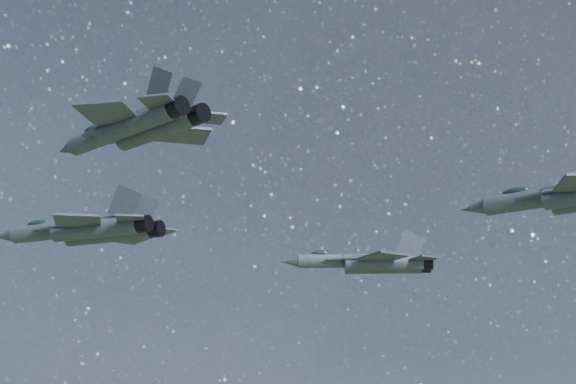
% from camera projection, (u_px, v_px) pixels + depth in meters
% --- Properties ---
extents(jet_lead, '(17.65, 12.62, 4.52)m').
position_uv_depth(jet_lead, '(89.00, 230.00, 84.53)').
color(jet_lead, '#383F46').
extents(jet_left, '(16.70, 11.08, 4.25)m').
position_uv_depth(jet_left, '(371.00, 262.00, 100.17)').
color(jet_left, '#383F46').
extents(jet_right, '(15.49, 10.30, 3.94)m').
position_uv_depth(jet_right, '(135.00, 127.00, 64.10)').
color(jet_right, '#383F46').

